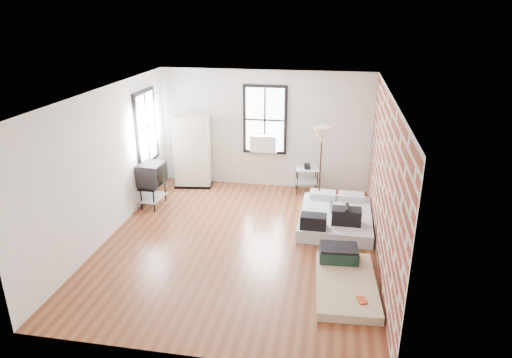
% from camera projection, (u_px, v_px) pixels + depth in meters
% --- Properties ---
extents(ground, '(6.00, 6.00, 0.00)m').
position_uv_depth(ground, '(240.00, 243.00, 8.54)').
color(ground, '#5E2C18').
rests_on(ground, ground).
extents(room_shell, '(5.02, 6.02, 2.80)m').
position_uv_depth(room_shell, '(255.00, 149.00, 8.21)').
color(room_shell, silver).
rests_on(room_shell, ground).
extents(mattress_main, '(1.43, 1.93, 0.61)m').
position_uv_depth(mattress_main, '(335.00, 217.00, 9.19)').
color(mattress_main, silver).
rests_on(mattress_main, ground).
extents(mattress_bare, '(1.02, 1.80, 0.38)m').
position_uv_depth(mattress_bare, '(344.00, 276.00, 7.27)').
color(mattress_bare, '#C5B78E').
rests_on(mattress_bare, ground).
extents(wardrobe, '(0.94, 0.61, 1.74)m').
position_uv_depth(wardrobe, '(192.00, 152.00, 10.95)').
color(wardrobe, black).
rests_on(wardrobe, ground).
extents(side_table, '(0.59, 0.50, 0.70)m').
position_uv_depth(side_table, '(307.00, 173.00, 10.70)').
color(side_table, black).
rests_on(side_table, ground).
extents(floor_lamp, '(0.39, 0.39, 1.80)m').
position_uv_depth(floor_lamp, '(322.00, 139.00, 9.53)').
color(floor_lamp, '#321E10').
rests_on(floor_lamp, ground).
extents(tv_stand, '(0.53, 0.72, 0.98)m').
position_uv_depth(tv_stand, '(152.00, 176.00, 9.88)').
color(tv_stand, black).
rests_on(tv_stand, ground).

